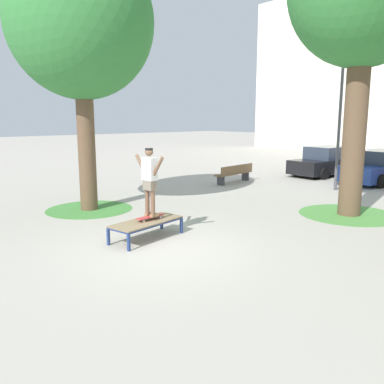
{
  "coord_description": "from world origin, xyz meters",
  "views": [
    {
      "loc": [
        7.16,
        -5.38,
        2.96
      ],
      "look_at": [
        -0.79,
        1.66,
        1.0
      ],
      "focal_mm": 37.69,
      "sensor_mm": 36.0,
      "label": 1
    }
  ],
  "objects_px": {
    "car_black": "(326,162)",
    "skater": "(150,177)",
    "skate_box": "(147,223)",
    "light_post": "(341,96)",
    "car_blue": "(379,168)",
    "park_bench": "(235,173)",
    "tree_near_left": "(81,23)",
    "skateboard": "(150,217)"
  },
  "relations": [
    {
      "from": "car_black",
      "to": "skater",
      "type": "bearing_deg",
      "value": -77.25
    },
    {
      "from": "skate_box",
      "to": "light_post",
      "type": "xyz_separation_m",
      "value": [
        -0.45,
        9.86,
        3.41
      ]
    },
    {
      "from": "car_black",
      "to": "car_blue",
      "type": "relative_size",
      "value": 0.99
    },
    {
      "from": "park_bench",
      "to": "tree_near_left",
      "type": "bearing_deg",
      "value": -85.76
    },
    {
      "from": "skate_box",
      "to": "car_blue",
      "type": "height_order",
      "value": "car_blue"
    },
    {
      "from": "skate_box",
      "to": "skater",
      "type": "distance_m",
      "value": 1.13
    },
    {
      "from": "skateboard",
      "to": "skater",
      "type": "bearing_deg",
      "value": 96.51
    },
    {
      "from": "tree_near_left",
      "to": "light_post",
      "type": "relative_size",
      "value": 1.4
    },
    {
      "from": "car_blue",
      "to": "light_post",
      "type": "bearing_deg",
      "value": -95.68
    },
    {
      "from": "car_blue",
      "to": "light_post",
      "type": "xyz_separation_m",
      "value": [
        -0.33,
        -3.3,
        3.13
      ]
    },
    {
      "from": "light_post",
      "to": "park_bench",
      "type": "bearing_deg",
      "value": -157.17
    },
    {
      "from": "skate_box",
      "to": "skater",
      "type": "relative_size",
      "value": 1.18
    },
    {
      "from": "park_bench",
      "to": "skater",
      "type": "bearing_deg",
      "value": -60.62
    },
    {
      "from": "skate_box",
      "to": "tree_near_left",
      "type": "height_order",
      "value": "tree_near_left"
    },
    {
      "from": "skate_box",
      "to": "car_blue",
      "type": "xyz_separation_m",
      "value": [
        -0.12,
        13.16,
        0.28
      ]
    },
    {
      "from": "skateboard",
      "to": "skater",
      "type": "distance_m",
      "value": 0.99
    },
    {
      "from": "skate_box",
      "to": "tree_near_left",
      "type": "distance_m",
      "value": 6.7
    },
    {
      "from": "car_blue",
      "to": "light_post",
      "type": "distance_m",
      "value": 4.56
    },
    {
      "from": "skater",
      "to": "car_blue",
      "type": "xyz_separation_m",
      "value": [
        -0.1,
        13.02,
        -0.84
      ]
    },
    {
      "from": "skater",
      "to": "park_bench",
      "type": "distance_m",
      "value": 9.25
    },
    {
      "from": "tree_near_left",
      "to": "car_black",
      "type": "xyz_separation_m",
      "value": [
        0.91,
        13.02,
        -5.1
      ]
    },
    {
      "from": "skateboard",
      "to": "car_black",
      "type": "distance_m",
      "value": 13.73
    },
    {
      "from": "tree_near_left",
      "to": "light_post",
      "type": "bearing_deg",
      "value": 69.4
    },
    {
      "from": "car_blue",
      "to": "skate_box",
      "type": "bearing_deg",
      "value": -89.48
    },
    {
      "from": "skater",
      "to": "tree_near_left",
      "type": "height_order",
      "value": "tree_near_left"
    },
    {
      "from": "park_bench",
      "to": "skate_box",
      "type": "bearing_deg",
      "value": -60.91
    },
    {
      "from": "skateboard",
      "to": "tree_near_left",
      "type": "height_order",
      "value": "tree_near_left"
    },
    {
      "from": "skater",
      "to": "park_bench",
      "type": "xyz_separation_m",
      "value": [
        -4.51,
        8.0,
        -1.08
      ]
    },
    {
      "from": "skateboard",
      "to": "car_blue",
      "type": "xyz_separation_m",
      "value": [
        -0.1,
        13.02,
        0.15
      ]
    },
    {
      "from": "skateboard",
      "to": "light_post",
      "type": "bearing_deg",
      "value": 92.5
    },
    {
      "from": "car_black",
      "to": "park_bench",
      "type": "height_order",
      "value": "car_black"
    },
    {
      "from": "skate_box",
      "to": "car_black",
      "type": "distance_m",
      "value": 13.87
    },
    {
      "from": "car_blue",
      "to": "park_bench",
      "type": "distance_m",
      "value": 6.69
    },
    {
      "from": "car_black",
      "to": "light_post",
      "type": "height_order",
      "value": "light_post"
    },
    {
      "from": "car_black",
      "to": "car_blue",
      "type": "bearing_deg",
      "value": -7.16
    },
    {
      "from": "park_bench",
      "to": "car_black",
      "type": "bearing_deg",
      "value": 74.68
    },
    {
      "from": "skater",
      "to": "park_bench",
      "type": "relative_size",
      "value": 0.7
    },
    {
      "from": "tree_near_left",
      "to": "car_blue",
      "type": "height_order",
      "value": "tree_near_left"
    },
    {
      "from": "park_bench",
      "to": "light_post",
      "type": "distance_m",
      "value": 5.57
    },
    {
      "from": "skate_box",
      "to": "park_bench",
      "type": "relative_size",
      "value": 0.82
    },
    {
      "from": "car_black",
      "to": "skateboard",
      "type": "bearing_deg",
      "value": -77.25
    },
    {
      "from": "tree_near_left",
      "to": "park_bench",
      "type": "xyz_separation_m",
      "value": [
        -0.57,
        7.64,
        -5.35
      ]
    }
  ]
}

